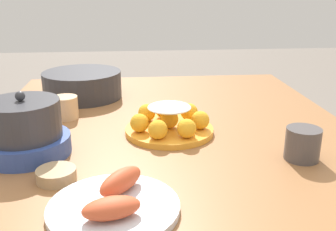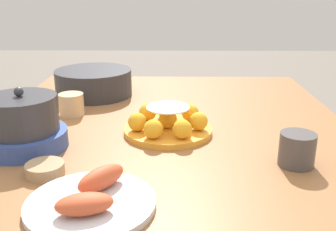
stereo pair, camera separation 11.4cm
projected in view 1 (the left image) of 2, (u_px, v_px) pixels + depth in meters
The scene contains 8 objects.
dining_table at pixel (167, 153), 1.22m from camera, with size 1.25×1.09×0.78m.
cake_plate at pixel (169, 122), 1.11m from camera, with size 0.25×0.25×0.09m.
serving_bowl at pixel (82, 84), 1.45m from camera, with size 0.29×0.29×0.10m.
sauce_bowl at pixel (56, 174), 0.85m from camera, with size 0.09×0.09×0.03m.
seafood_platter at pixel (115, 203), 0.74m from camera, with size 0.25×0.25×0.06m.
cup_near at pixel (303, 144), 0.95m from camera, with size 0.08×0.08×0.08m.
cup_far at pixel (65, 107), 1.23m from camera, with size 0.08×0.08×0.07m.
warming_pot at pixel (24, 130), 0.97m from camera, with size 0.22×0.22×0.16m.
Camera 1 is at (-1.12, 0.10, 1.19)m, focal length 42.00 mm.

